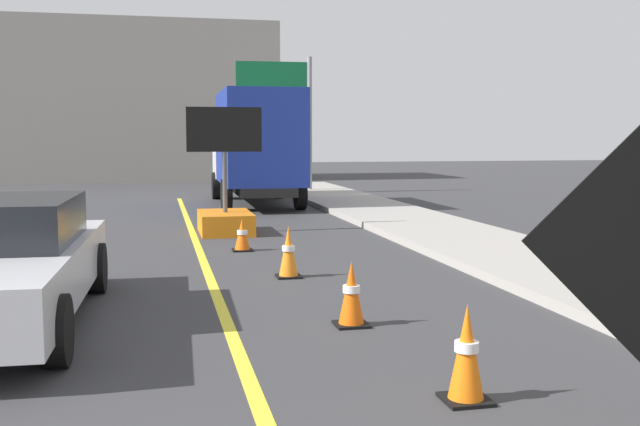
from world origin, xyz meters
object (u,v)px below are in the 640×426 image
at_px(box_truck, 256,145).
at_px(traffic_cone_curbside, 242,235).
at_px(highway_guide_sign, 288,100).
at_px(traffic_cone_mid_lane, 351,294).
at_px(arrow_board_trailer, 225,211).
at_px(traffic_cone_far_lane, 289,252).
at_px(traffic_cone_near_sign, 467,354).

distance_m(box_truck, traffic_cone_curbside, 9.44).
distance_m(highway_guide_sign, traffic_cone_mid_lane, 19.71).
relative_size(arrow_board_trailer, traffic_cone_far_lane, 3.54).
bearing_deg(traffic_cone_curbside, box_truck, 80.88).
bearing_deg(highway_guide_sign, traffic_cone_far_lane, -100.07).
height_order(highway_guide_sign, traffic_cone_mid_lane, highway_guide_sign).
bearing_deg(highway_guide_sign, traffic_cone_curbside, -103.51).
bearing_deg(traffic_cone_near_sign, highway_guide_sign, 83.56).
height_order(traffic_cone_near_sign, traffic_cone_mid_lane, traffic_cone_near_sign).
xyz_separation_m(arrow_board_trailer, box_truck, (1.54, 6.56, 1.35)).
relative_size(box_truck, highway_guide_sign, 1.32).
height_order(traffic_cone_mid_lane, traffic_cone_far_lane, traffic_cone_far_lane).
xyz_separation_m(traffic_cone_near_sign, traffic_cone_far_lane, (-0.45, 5.38, -0.01)).
xyz_separation_m(highway_guide_sign, traffic_cone_near_sign, (-2.45, -21.73, -3.04)).
bearing_deg(box_truck, highway_guide_sign, 67.93).
xyz_separation_m(arrow_board_trailer, traffic_cone_far_lane, (0.44, -5.35, -0.11)).
bearing_deg(traffic_cone_mid_lane, arrow_board_trailer, 94.27).
bearing_deg(box_truck, arrow_board_trailer, -103.24).
distance_m(highway_guide_sign, traffic_cone_near_sign, 22.08).
height_order(traffic_cone_far_lane, traffic_cone_curbside, traffic_cone_far_lane).
bearing_deg(box_truck, traffic_cone_curbside, -99.12).
distance_m(arrow_board_trailer, traffic_cone_mid_lane, 8.30).
distance_m(box_truck, traffic_cone_mid_lane, 14.95).
xyz_separation_m(highway_guide_sign, traffic_cone_curbside, (-3.27, -13.63, -3.13)).
relative_size(traffic_cone_mid_lane, traffic_cone_curbside, 1.21).
bearing_deg(arrow_board_trailer, box_truck, 76.76).
relative_size(arrow_board_trailer, traffic_cone_mid_lane, 3.75).
bearing_deg(traffic_cone_curbside, traffic_cone_far_lane, -82.18).
height_order(arrow_board_trailer, box_truck, box_truck).
height_order(traffic_cone_near_sign, traffic_cone_far_lane, traffic_cone_near_sign).
distance_m(arrow_board_trailer, highway_guide_sign, 11.87).
relative_size(arrow_board_trailer, traffic_cone_near_sign, 3.49).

